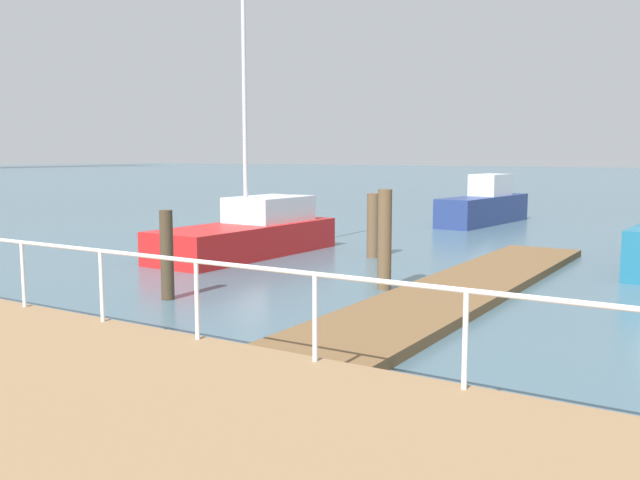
% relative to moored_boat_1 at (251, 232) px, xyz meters
% --- Properties ---
extents(ground_plane, '(300.00, 300.00, 0.00)m').
position_rel_moored_boat_1_xyz_m(ground_plane, '(-5.59, 3.20, -0.64)').
color(ground_plane, '#476675').
extents(floating_dock, '(13.70, 2.00, 0.18)m').
position_rel_moored_boat_1_xyz_m(floating_dock, '(-2.24, -7.06, -0.55)').
color(floating_dock, brown).
rests_on(floating_dock, ground_plane).
extents(boardwalk_railing, '(0.06, 24.13, 1.08)m').
position_rel_moored_boat_1_xyz_m(boardwalk_railing, '(-8.74, -8.63, 0.61)').
color(boardwalk_railing, white).
rests_on(boardwalk_railing, boardwalk).
extents(dock_piling_0, '(0.29, 0.29, 2.12)m').
position_rel_moored_boat_1_xyz_m(dock_piling_0, '(-2.58, -5.52, 0.42)').
color(dock_piling_0, brown).
rests_on(dock_piling_0, ground_plane).
extents(dock_piling_1, '(0.26, 0.26, 1.77)m').
position_rel_moored_boat_1_xyz_m(dock_piling_1, '(-5.73, -2.35, 0.25)').
color(dock_piling_1, '#473826').
rests_on(dock_piling_1, ground_plane).
extents(dock_piling_2, '(0.34, 0.34, 1.77)m').
position_rel_moored_boat_1_xyz_m(dock_piling_2, '(1.36, -3.19, 0.25)').
color(dock_piling_2, brown).
rests_on(dock_piling_2, ground_plane).
extents(moored_boat_1, '(6.13, 2.25, 7.95)m').
position_rel_moored_boat_1_xyz_m(moored_boat_1, '(0.00, 0.00, 0.00)').
color(moored_boat_1, red).
rests_on(moored_boat_1, ground_plane).
extents(moored_boat_2, '(6.05, 2.02, 2.02)m').
position_rel_moored_boat_1_xyz_m(moored_boat_2, '(12.07, -2.75, 0.10)').
color(moored_boat_2, navy).
rests_on(moored_boat_2, ground_plane).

